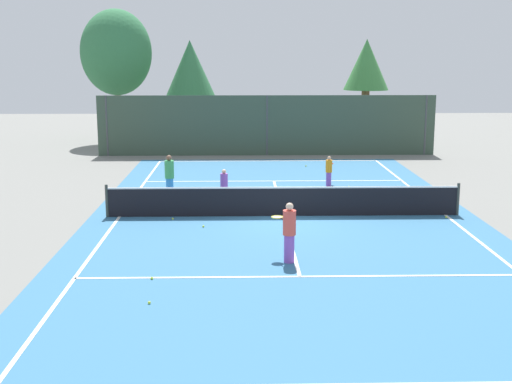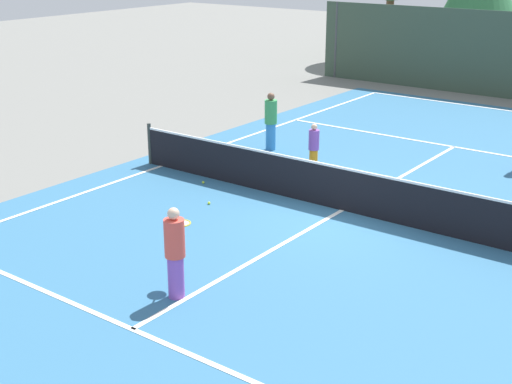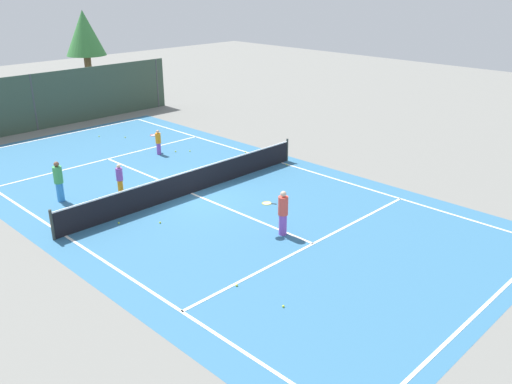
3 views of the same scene
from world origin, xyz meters
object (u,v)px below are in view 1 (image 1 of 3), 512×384
object	(u,v)px
player_2	(289,232)
tennis_ball_7	(203,226)
player_0	(224,186)
tennis_ball_2	(424,200)
tennis_ball_10	(328,170)
tennis_ball_9	(173,219)
player_1	(329,170)
tennis_ball_5	(446,217)
tennis_ball_6	(349,187)
tennis_ball_0	(306,166)
tennis_ball_8	(152,278)
tennis_ball_4	(250,202)
tennis_ball_3	(365,189)
player_3	(169,176)

from	to	relation	value
player_2	tennis_ball_7	xyz separation A→B (m)	(-2.43, 3.71, -0.79)
player_0	tennis_ball_2	distance (m)	7.46
tennis_ball_10	tennis_ball_9	bearing A→B (deg)	-123.79
player_1	tennis_ball_5	world-z (taller)	player_1
tennis_ball_6	tennis_ball_10	world-z (taller)	same
tennis_ball_5	tennis_ball_7	size ratio (longest dim) A/B	1.00
player_0	tennis_ball_2	size ratio (longest dim) A/B	19.17
tennis_ball_0	tennis_ball_7	world-z (taller)	same
tennis_ball_2	tennis_ball_10	xyz separation A→B (m)	(-2.75, 6.66, 0.00)
tennis_ball_8	tennis_ball_10	distance (m)	16.72
player_0	tennis_ball_4	distance (m)	1.14
player_2	tennis_ball_9	size ratio (longest dim) A/B	24.22
tennis_ball_3	tennis_ball_4	bearing A→B (deg)	-153.32
player_0	tennis_ball_2	xyz separation A→B (m)	(7.43, 0.33, -0.61)
player_3	tennis_ball_3	world-z (taller)	player_3
tennis_ball_2	tennis_ball_7	distance (m)	8.87
player_2	tennis_ball_2	bearing A→B (deg)	53.44
player_0	tennis_ball_10	world-z (taller)	player_0
tennis_ball_3	tennis_ball_7	bearing A→B (deg)	-135.99
player_1	tennis_ball_8	distance (m)	13.15
tennis_ball_2	tennis_ball_6	world-z (taller)	same
tennis_ball_0	tennis_ball_9	size ratio (longest dim) A/B	1.00
tennis_ball_2	tennis_ball_3	size ratio (longest dim) A/B	1.00
tennis_ball_4	tennis_ball_8	xyz separation A→B (m)	(-2.51, -8.67, 0.00)
tennis_ball_9	player_3	bearing A→B (deg)	97.16
player_1	tennis_ball_0	world-z (taller)	player_1
tennis_ball_4	tennis_ball_0	bearing A→B (deg)	70.63
player_3	tennis_ball_9	xyz separation A→B (m)	(0.43, -3.46, -0.81)
tennis_ball_2	tennis_ball_9	xyz separation A→B (m)	(-9.07, -2.78, 0.00)
player_2	player_3	world-z (taller)	player_3
tennis_ball_4	player_3	bearing A→B (deg)	163.98
tennis_ball_0	tennis_ball_6	bearing A→B (deg)	-76.43
tennis_ball_3	player_0	bearing A→B (deg)	-156.02
tennis_ball_0	tennis_ball_8	bearing A→B (deg)	-107.72
player_3	tennis_ball_5	size ratio (longest dim) A/B	24.85
player_2	tennis_ball_8	world-z (taller)	player_2
tennis_ball_7	tennis_ball_9	distance (m)	1.48
player_3	tennis_ball_10	size ratio (longest dim) A/B	24.85
tennis_ball_0	tennis_ball_6	distance (m)	5.40
tennis_ball_3	tennis_ball_4	xyz separation A→B (m)	(-4.65, -2.34, 0.00)
player_2	tennis_ball_6	size ratio (longest dim) A/B	24.22
player_1	tennis_ball_7	distance (m)	8.31
player_2	tennis_ball_10	bearing A→B (deg)	78.73
tennis_ball_7	tennis_ball_8	xyz separation A→B (m)	(-0.99, -5.04, 0.00)
player_3	tennis_ball_9	world-z (taller)	player_3
tennis_ball_4	tennis_ball_7	bearing A→B (deg)	-112.80
player_0	tennis_ball_3	size ratio (longest dim) A/B	19.17
tennis_ball_2	tennis_ball_4	xyz separation A→B (m)	(-6.49, -0.18, 0.00)
tennis_ball_8	tennis_ball_10	xyz separation A→B (m)	(6.24, 15.51, 0.00)
player_0	tennis_ball_7	xyz separation A→B (m)	(-0.58, -3.48, -0.61)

